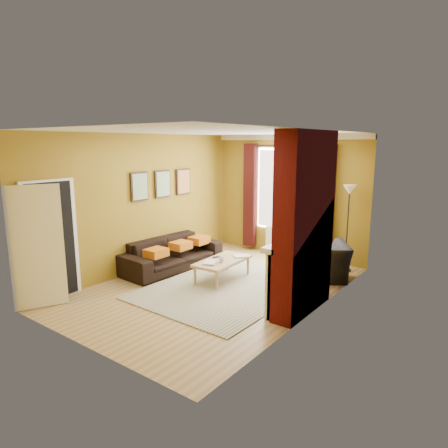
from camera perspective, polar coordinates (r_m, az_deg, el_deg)
The scene contains 12 objects.
ground at distance 7.46m, azimuth -1.16°, elevation -9.00°, with size 5.50×5.50×0.00m, color olive.
room_walls at distance 6.96m, azimuth 4.27°, elevation 1.28°, with size 3.82×5.54×2.83m.
striped_rug at distance 7.47m, azimuth 0.86°, elevation -8.89°, with size 2.44×3.35×0.02m.
sofa at distance 8.48m, azimuth -7.40°, elevation -4.22°, with size 2.24×0.87×0.65m, color black.
armchair at distance 7.98m, azimuth 13.18°, elevation -5.18°, with size 1.12×0.97×0.72m, color black.
coffee_table at distance 7.71m, azimuth -0.20°, elevation -5.43°, with size 0.68×1.26×0.41m.
wicker_stool at distance 9.10m, azimuth 10.63°, elevation -4.09°, with size 0.33×0.33×0.39m.
floor_lamp at distance 8.44m, azimuth 17.40°, elevation 2.79°, with size 0.33×0.33×1.79m.
book_a at distance 7.51m, azimuth -2.78°, elevation -5.45°, with size 0.23×0.30×0.03m, color #999999.
book_b at distance 8.01m, azimuth 2.30°, elevation -4.38°, with size 0.22×0.30×0.02m, color #999999.
mug at distance 7.51m, azimuth -0.34°, elevation -5.14°, with size 0.11×0.11×0.10m, color #999999.
tv_remote at distance 7.84m, azimuth -1.06°, elevation -4.72°, with size 0.11×0.17×0.02m.
Camera 1 is at (4.30, -5.50, 2.61)m, focal length 32.00 mm.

